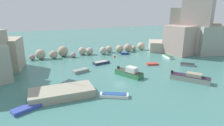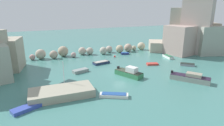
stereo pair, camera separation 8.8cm
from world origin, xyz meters
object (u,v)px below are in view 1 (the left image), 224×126
object	(u,v)px
moored_boat_3	(187,64)
moored_boat_7	(158,51)
moored_boat_9	(101,62)
moored_boat_10	(27,108)
moored_boat_0	(191,78)
moored_boat_11	(114,95)
channel_buoy	(115,56)
moored_boat_2	(152,64)
moored_boat_5	(80,71)
moored_boat_1	(65,86)
moored_boat_6	(125,53)
moored_boat_4	(168,57)
moored_boat_8	(129,73)
stone_dock	(62,93)

from	to	relation	value
moored_boat_3	moored_boat_7	world-z (taller)	moored_boat_3
moored_boat_9	moored_boat_10	world-z (taller)	moored_boat_9
moored_boat_0	moored_boat_11	size ratio (longest dim) A/B	1.48
channel_buoy	moored_boat_2	xyz separation A→B (m)	(5.56, -9.47, -0.05)
channel_buoy	moored_boat_5	world-z (taller)	moored_boat_5
moored_boat_1	moored_boat_7	xyz separation A→B (m)	(29.90, 16.81, -0.18)
channel_buoy	moored_boat_3	xyz separation A→B (m)	(12.60, -13.06, 0.03)
moored_boat_7	moored_boat_11	distance (m)	32.53
moored_boat_5	moored_boat_9	xyz separation A→B (m)	(5.93, 4.19, -0.01)
channel_buoy	moored_boat_9	world-z (taller)	moored_boat_9
moored_boat_3	moored_boat_11	xyz separation A→B (m)	(-21.60, -8.29, -0.01)
moored_boat_0	moored_boat_6	distance (m)	22.78
moored_boat_5	moored_boat_4	bearing A→B (deg)	-10.81
moored_boat_0	moored_boat_5	xyz separation A→B (m)	(-17.48, 12.27, -0.33)
channel_buoy	moored_boat_8	world-z (taller)	moored_boat_8
moored_boat_11	moored_boat_4	bearing A→B (deg)	62.56
moored_boat_5	channel_buoy	bearing A→B (deg)	19.88
moored_boat_3	moored_boat_8	size ratio (longest dim) A/B	0.53
moored_boat_0	moored_boat_6	world-z (taller)	moored_boat_0
moored_boat_6	moored_boat_10	xyz separation A→B (m)	(-25.16, -22.52, -0.00)
moored_boat_4	moored_boat_10	distance (m)	37.01
channel_buoy	moored_boat_5	bearing A→B (deg)	-143.00
moored_boat_1	moored_boat_6	size ratio (longest dim) A/B	1.86
moored_boat_4	moored_boat_10	world-z (taller)	moored_boat_4
moored_boat_11	moored_boat_3	bearing A→B (deg)	47.93
channel_buoy	moored_boat_9	distance (m)	6.72
channel_buoy	moored_boat_7	distance (m)	14.50
moored_boat_6	moored_boat_8	bearing A→B (deg)	-92.20
moored_boat_9	moored_boat_11	bearing A→B (deg)	65.10
moored_boat_0	moored_boat_8	distance (m)	11.21
moored_boat_8	moored_boat_11	xyz separation A→B (m)	(-6.17, -7.15, -0.44)
moored_boat_9	moored_boat_10	xyz separation A→B (m)	(-15.94, -16.33, -0.05)
moored_boat_8	moored_boat_9	xyz separation A→B (m)	(-2.40, 9.97, -0.41)
moored_boat_8	moored_boat_10	xyz separation A→B (m)	(-18.34, -6.36, -0.45)
moored_boat_2	moored_boat_10	xyz separation A→B (m)	(-26.73, -11.08, 0.05)
moored_boat_3	moored_boat_11	size ratio (longest dim) A/B	0.71
moored_boat_5	moored_boat_6	bearing A→B (deg)	17.30
moored_boat_9	stone_dock	bearing A→B (deg)	39.32
moored_boat_1	moored_boat_9	bearing A→B (deg)	10.57
moored_boat_4	moored_boat_6	bearing A→B (deg)	55.71
stone_dock	moored_boat_11	world-z (taller)	stone_dock
stone_dock	moored_boat_7	size ratio (longest dim) A/B	3.90
channel_buoy	moored_boat_8	distance (m)	14.48
moored_boat_4	moored_boat_8	xyz separation A→B (m)	(-15.59, -8.43, 0.33)
moored_boat_8	moored_boat_0	bearing A→B (deg)	28.33
moored_boat_0	moored_boat_8	world-z (taller)	moored_boat_8
moored_boat_8	channel_buoy	bearing A→B (deg)	142.42
moored_boat_5	moored_boat_11	size ratio (longest dim) A/B	0.79
moored_boat_9	moored_boat_2	bearing A→B (deg)	141.56
moored_boat_6	moored_boat_11	world-z (taller)	moored_boat_11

